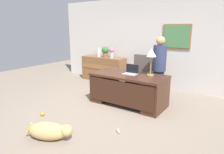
{
  "coord_description": "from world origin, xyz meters",
  "views": [
    {
      "loc": [
        2.48,
        -3.27,
        1.81
      ],
      "look_at": [
        0.05,
        0.3,
        0.75
      ],
      "focal_mm": 32.46,
      "sensor_mm": 36.0,
      "label": 1
    }
  ],
  "objects_px": {
    "potted_plant": "(105,51)",
    "desk": "(128,88)",
    "vase_with_flowers": "(112,52)",
    "dog_toy_ball": "(42,114)",
    "dog_lying": "(50,131)",
    "desk_lamp": "(151,54)",
    "armchair": "(141,77)",
    "laptop": "(131,72)",
    "dog_toy_bone": "(118,131)",
    "credenza": "(103,69)",
    "person_standing": "(159,69)",
    "vase_empty": "(99,52)"
  },
  "relations": [
    {
      "from": "dog_lying",
      "to": "vase_empty",
      "type": "relative_size",
      "value": 2.62
    },
    {
      "from": "dog_lying",
      "to": "laptop",
      "type": "relative_size",
      "value": 2.41
    },
    {
      "from": "desk_lamp",
      "to": "desk",
      "type": "bearing_deg",
      "value": -158.61
    },
    {
      "from": "armchair",
      "to": "vase_with_flowers",
      "type": "height_order",
      "value": "vase_with_flowers"
    },
    {
      "from": "potted_plant",
      "to": "desk",
      "type": "bearing_deg",
      "value": -40.66
    },
    {
      "from": "desk",
      "to": "person_standing",
      "type": "height_order",
      "value": "person_standing"
    },
    {
      "from": "armchair",
      "to": "desk_lamp",
      "type": "xyz_separation_m",
      "value": [
        0.57,
        -0.72,
        0.74
      ]
    },
    {
      "from": "laptop",
      "to": "potted_plant",
      "type": "distance_m",
      "value": 2.28
    },
    {
      "from": "credenza",
      "to": "person_standing",
      "type": "xyz_separation_m",
      "value": [
        2.33,
        -0.85,
        0.41
      ]
    },
    {
      "from": "dog_lying",
      "to": "potted_plant",
      "type": "relative_size",
      "value": 2.14
    },
    {
      "from": "desk",
      "to": "dog_lying",
      "type": "height_order",
      "value": "desk"
    },
    {
      "from": "credenza",
      "to": "person_standing",
      "type": "height_order",
      "value": "person_standing"
    },
    {
      "from": "armchair",
      "to": "dog_toy_bone",
      "type": "relative_size",
      "value": 7.18
    },
    {
      "from": "dog_lying",
      "to": "dog_toy_ball",
      "type": "relative_size",
      "value": 9.06
    },
    {
      "from": "credenza",
      "to": "dog_toy_bone",
      "type": "height_order",
      "value": "credenza"
    },
    {
      "from": "desk",
      "to": "laptop",
      "type": "height_order",
      "value": "laptop"
    },
    {
      "from": "credenza",
      "to": "laptop",
      "type": "bearing_deg",
      "value": -37.28
    },
    {
      "from": "person_standing",
      "to": "potted_plant",
      "type": "bearing_deg",
      "value": 159.29
    },
    {
      "from": "person_standing",
      "to": "dog_lying",
      "type": "relative_size",
      "value": 2.09
    },
    {
      "from": "dog_lying",
      "to": "vase_with_flowers",
      "type": "distance_m",
      "value": 3.9
    },
    {
      "from": "potted_plant",
      "to": "dog_toy_ball",
      "type": "xyz_separation_m",
      "value": [
        0.59,
        -3.08,
        -0.98
      ]
    },
    {
      "from": "credenza",
      "to": "dog_toy_bone",
      "type": "relative_size",
      "value": 10.43
    },
    {
      "from": "dog_lying",
      "to": "desk_lamp",
      "type": "bearing_deg",
      "value": 71.89
    },
    {
      "from": "vase_empty",
      "to": "potted_plant",
      "type": "xyz_separation_m",
      "value": [
        0.28,
        0.0,
        0.05
      ]
    },
    {
      "from": "vase_with_flowers",
      "to": "potted_plant",
      "type": "bearing_deg",
      "value": 180.0
    },
    {
      "from": "vase_with_flowers",
      "to": "credenza",
      "type": "bearing_deg",
      "value": -179.78
    },
    {
      "from": "vase_empty",
      "to": "dog_toy_bone",
      "type": "height_order",
      "value": "vase_empty"
    },
    {
      "from": "dog_toy_ball",
      "to": "dog_toy_bone",
      "type": "bearing_deg",
      "value": 10.69
    },
    {
      "from": "dog_lying",
      "to": "vase_with_flowers",
      "type": "height_order",
      "value": "vase_with_flowers"
    },
    {
      "from": "credenza",
      "to": "desk_lamp",
      "type": "height_order",
      "value": "desk_lamp"
    },
    {
      "from": "potted_plant",
      "to": "dog_toy_bone",
      "type": "xyz_separation_m",
      "value": [
        2.28,
        -2.76,
        -1.0
      ]
    },
    {
      "from": "vase_with_flowers",
      "to": "dog_toy_bone",
      "type": "xyz_separation_m",
      "value": [
        2.02,
        -2.76,
        -1.0
      ]
    },
    {
      "from": "laptop",
      "to": "dog_lying",
      "type": "bearing_deg",
      "value": -97.81
    },
    {
      "from": "dog_toy_ball",
      "to": "dog_toy_bone",
      "type": "height_order",
      "value": "dog_toy_ball"
    },
    {
      "from": "laptop",
      "to": "potted_plant",
      "type": "height_order",
      "value": "potted_plant"
    },
    {
      "from": "credenza",
      "to": "vase_with_flowers",
      "type": "distance_m",
      "value": 0.7
    },
    {
      "from": "laptop",
      "to": "armchair",
      "type": "bearing_deg",
      "value": 98.43
    },
    {
      "from": "desk",
      "to": "dog_toy_bone",
      "type": "xyz_separation_m",
      "value": [
        0.53,
        -1.26,
        -0.38
      ]
    },
    {
      "from": "vase_with_flowers",
      "to": "dog_toy_ball",
      "type": "relative_size",
      "value": 3.99
    },
    {
      "from": "dog_lying",
      "to": "dog_toy_bone",
      "type": "bearing_deg",
      "value": 46.14
    },
    {
      "from": "armchair",
      "to": "dog_lying",
      "type": "height_order",
      "value": "armchair"
    },
    {
      "from": "dog_lying",
      "to": "vase_with_flowers",
      "type": "relative_size",
      "value": 2.27
    },
    {
      "from": "vase_with_flowers",
      "to": "dog_lying",
      "type": "bearing_deg",
      "value": -71.3
    },
    {
      "from": "desk",
      "to": "dog_toy_bone",
      "type": "bearing_deg",
      "value": -67.23
    },
    {
      "from": "dog_lying",
      "to": "potted_plant",
      "type": "distance_m",
      "value": 3.99
    },
    {
      "from": "credenza",
      "to": "person_standing",
      "type": "distance_m",
      "value": 2.51
    },
    {
      "from": "vase_with_flowers",
      "to": "vase_empty",
      "type": "bearing_deg",
      "value": 180.0
    },
    {
      "from": "credenza",
      "to": "dog_lying",
      "type": "bearing_deg",
      "value": -66.57
    },
    {
      "from": "dog_toy_ball",
      "to": "credenza",
      "type": "bearing_deg",
      "value": 102.44
    },
    {
      "from": "desk",
      "to": "dog_lying",
      "type": "relative_size",
      "value": 2.27
    }
  ]
}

